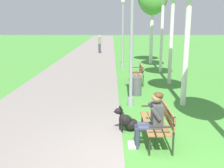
{
  "coord_description": "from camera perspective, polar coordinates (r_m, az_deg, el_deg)",
  "views": [
    {
      "loc": [
        -0.61,
        -4.75,
        2.66
      ],
      "look_at": [
        -0.65,
        2.86,
        0.9
      ],
      "focal_mm": 41.71,
      "sensor_mm": 36.0,
      "label": 1
    }
  ],
  "objects": [
    {
      "name": "ground_plane",
      "position": [
        5.48,
        6.95,
        -16.14
      ],
      "size": [
        120.0,
        120.0,
        0.0
      ],
      "primitive_type": "plane",
      "color": "#478E38"
    },
    {
      "name": "pedestrian_distant",
      "position": [
        24.06,
        -2.47,
        8.7
      ],
      "size": [
        0.32,
        0.22,
        1.65
      ],
      "color": "#383842",
      "rests_on": "ground"
    },
    {
      "name": "park_bench_near",
      "position": [
        6.1,
        10.49,
        -7.82
      ],
      "size": [
        0.55,
        1.5,
        0.85
      ],
      "color": "olive",
      "rests_on": "ground"
    },
    {
      "name": "paved_path",
      "position": [
        28.93,
        -3.44,
        7.78
      ],
      "size": [
        4.21,
        60.0,
        0.04
      ],
      "primitive_type": "cube",
      "color": "gray",
      "rests_on": "ground"
    },
    {
      "name": "lamp_post_mid",
      "position": [
        15.55,
        2.65,
        11.05
      ],
      "size": [
        0.24,
        0.24,
        4.1
      ],
      "color": "gray",
      "rests_on": "ground"
    },
    {
      "name": "park_bench_mid",
      "position": [
        11.86,
        5.87,
        2.53
      ],
      "size": [
        0.55,
        1.5,
        0.85
      ],
      "color": "olive",
      "rests_on": "ground"
    },
    {
      "name": "litter_bin",
      "position": [
        9.91,
        5.74,
        -0.52
      ],
      "size": [
        0.36,
        0.36,
        0.7
      ],
      "primitive_type": "cylinder",
      "color": "#515156",
      "rests_on": "ground"
    },
    {
      "name": "dog_black",
      "position": [
        6.64,
        3.7,
        -8.2
      ],
      "size": [
        0.81,
        0.41,
        0.71
      ],
      "color": "black",
      "rests_on": "ground"
    },
    {
      "name": "lamp_post_near",
      "position": [
        8.28,
        4.61,
        10.41
      ],
      "size": [
        0.24,
        0.24,
        4.43
      ],
      "color": "gray",
      "rests_on": "ground"
    },
    {
      "name": "person_seated_on_near_bench",
      "position": [
        5.75,
        9.0,
        -7.29
      ],
      "size": [
        0.74,
        0.49,
        1.25
      ],
      "color": "#33384C",
      "rests_on": "ground"
    }
  ]
}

